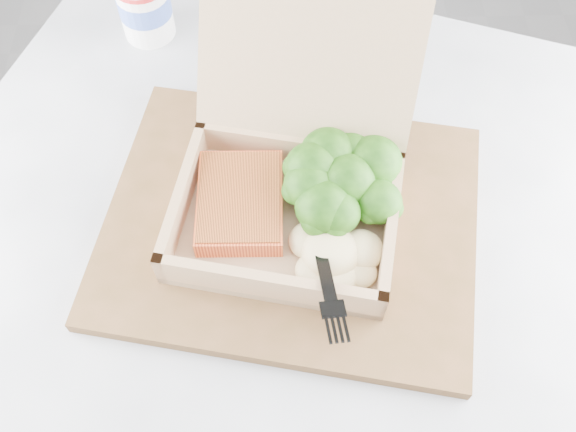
{
  "coord_description": "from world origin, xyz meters",
  "views": [
    {
      "loc": [
        -0.6,
        -0.08,
        1.28
      ],
      "look_at": [
        -0.6,
        0.24,
        0.74
      ],
      "focal_mm": 40.0,
      "sensor_mm": 36.0,
      "label": 1
    }
  ],
  "objects_px": {
    "cafe_table": "(262,284)",
    "takeout_container": "(293,166)",
    "paper_cup": "(144,5)",
    "serving_tray": "(291,223)"
  },
  "relations": [
    {
      "from": "takeout_container",
      "to": "paper_cup",
      "type": "xyz_separation_m",
      "value": [
        -0.17,
        0.26,
        -0.02
      ]
    },
    {
      "from": "cafe_table",
      "to": "takeout_container",
      "type": "relative_size",
      "value": 3.1
    },
    {
      "from": "cafe_table",
      "to": "serving_tray",
      "type": "xyz_separation_m",
      "value": [
        0.04,
        -0.02,
        0.19
      ]
    },
    {
      "from": "serving_tray",
      "to": "takeout_container",
      "type": "relative_size",
      "value": 1.27
    },
    {
      "from": "cafe_table",
      "to": "paper_cup",
      "type": "distance_m",
      "value": 0.38
    },
    {
      "from": "cafe_table",
      "to": "paper_cup",
      "type": "bearing_deg",
      "value": 116.18
    },
    {
      "from": "serving_tray",
      "to": "takeout_container",
      "type": "height_order",
      "value": "takeout_container"
    },
    {
      "from": "cafe_table",
      "to": "takeout_container",
      "type": "height_order",
      "value": "takeout_container"
    },
    {
      "from": "takeout_container",
      "to": "paper_cup",
      "type": "height_order",
      "value": "takeout_container"
    },
    {
      "from": "cafe_table",
      "to": "takeout_container",
      "type": "distance_m",
      "value": 0.25
    }
  ]
}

